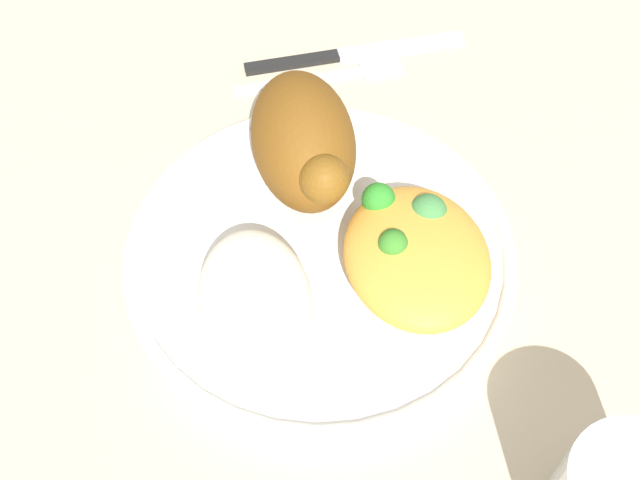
{
  "coord_description": "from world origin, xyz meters",
  "views": [
    {
      "loc": [
        0.31,
        -0.06,
        0.49
      ],
      "look_at": [
        0.0,
        0.0,
        0.03
      ],
      "focal_mm": 46.62,
      "sensor_mm": 36.0,
      "label": 1
    }
  ],
  "objects_px": {
    "rice_pile": "(255,301)",
    "fork": "(330,75)",
    "roasted_chicken": "(297,143)",
    "plate": "(320,256)",
    "mac_cheese_with_broccoli": "(415,252)",
    "knife": "(337,55)"
  },
  "relations": [
    {
      "from": "rice_pile",
      "to": "fork",
      "type": "bearing_deg",
      "value": 157.96
    },
    {
      "from": "roasted_chicken",
      "to": "fork",
      "type": "relative_size",
      "value": 0.86
    },
    {
      "from": "plate",
      "to": "roasted_chicken",
      "type": "bearing_deg",
      "value": -176.06
    },
    {
      "from": "roasted_chicken",
      "to": "mac_cheese_with_broccoli",
      "type": "distance_m",
      "value": 0.11
    },
    {
      "from": "mac_cheese_with_broccoli",
      "to": "fork",
      "type": "height_order",
      "value": "mac_cheese_with_broccoli"
    },
    {
      "from": "mac_cheese_with_broccoli",
      "to": "knife",
      "type": "height_order",
      "value": "mac_cheese_with_broccoli"
    },
    {
      "from": "rice_pile",
      "to": "fork",
      "type": "distance_m",
      "value": 0.24
    },
    {
      "from": "plate",
      "to": "mac_cheese_with_broccoli",
      "type": "distance_m",
      "value": 0.07
    },
    {
      "from": "rice_pile",
      "to": "mac_cheese_with_broccoli",
      "type": "bearing_deg",
      "value": 99.31
    },
    {
      "from": "plate",
      "to": "rice_pile",
      "type": "bearing_deg",
      "value": -49.0
    },
    {
      "from": "roasted_chicken",
      "to": "rice_pile",
      "type": "xyz_separation_m",
      "value": [
        0.11,
        -0.05,
        -0.02
      ]
    },
    {
      "from": "plate",
      "to": "knife",
      "type": "height_order",
      "value": "plate"
    },
    {
      "from": "roasted_chicken",
      "to": "knife",
      "type": "relative_size",
      "value": 0.64
    },
    {
      "from": "rice_pile",
      "to": "knife",
      "type": "relative_size",
      "value": 0.58
    },
    {
      "from": "rice_pile",
      "to": "mac_cheese_with_broccoli",
      "type": "distance_m",
      "value": 0.11
    },
    {
      "from": "plate",
      "to": "rice_pile",
      "type": "relative_size",
      "value": 2.47
    },
    {
      "from": "roasted_chicken",
      "to": "fork",
      "type": "bearing_deg",
      "value": 158.96
    },
    {
      "from": "plate",
      "to": "fork",
      "type": "height_order",
      "value": "plate"
    },
    {
      "from": "plate",
      "to": "knife",
      "type": "distance_m",
      "value": 0.21
    },
    {
      "from": "rice_pile",
      "to": "knife",
      "type": "bearing_deg",
      "value": 157.68
    },
    {
      "from": "knife",
      "to": "fork",
      "type": "bearing_deg",
      "value": -25.1
    },
    {
      "from": "mac_cheese_with_broccoli",
      "to": "roasted_chicken",
      "type": "bearing_deg",
      "value": -144.32
    }
  ]
}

